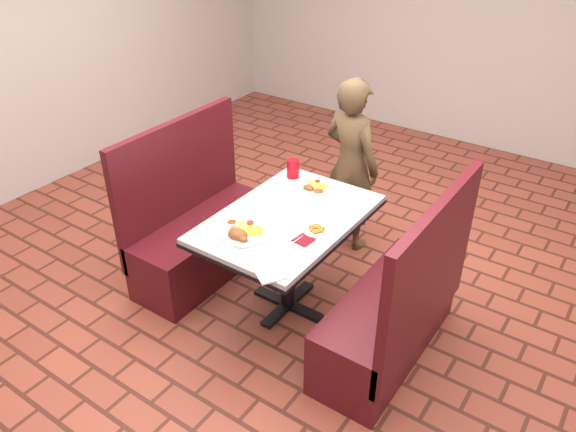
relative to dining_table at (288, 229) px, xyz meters
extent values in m
plane|color=brown|center=(0.00, 0.00, -0.65)|extent=(7.00, 7.00, 0.00)
cube|color=beige|center=(0.00, 3.50, 0.75)|extent=(6.00, 0.04, 2.80)
cube|color=#B7B9BC|center=(0.00, 0.00, 0.08)|extent=(0.80, 1.20, 0.03)
cube|color=black|center=(0.00, 0.00, 0.05)|extent=(0.81, 1.21, 0.02)
cylinder|color=black|center=(0.00, 0.00, -0.30)|extent=(0.10, 0.10, 0.69)
cube|color=black|center=(0.00, 0.00, -0.64)|extent=(0.55, 0.08, 0.03)
cube|color=black|center=(0.00, 0.00, -0.64)|extent=(0.08, 0.55, 0.03)
cube|color=#521219|center=(-0.75, 0.00, -0.43)|extent=(0.45, 1.20, 0.45)
cube|color=#521219|center=(-0.97, 0.00, 0.05)|extent=(0.06, 1.20, 0.95)
cube|color=#521219|center=(0.75, 0.00, -0.43)|extent=(0.45, 1.20, 0.45)
cube|color=#521219|center=(0.97, 0.00, 0.05)|extent=(0.06, 1.20, 0.95)
imported|color=brown|center=(-0.08, 0.97, 0.04)|extent=(0.57, 0.44, 1.39)
cylinder|color=white|center=(-0.09, -0.33, 0.11)|extent=(0.30, 0.30, 0.02)
ellipsoid|color=yellow|center=(-0.06, -0.29, 0.14)|extent=(0.12, 0.12, 0.06)
ellipsoid|color=#8CB548|center=(-0.14, -0.27, 0.13)|extent=(0.12, 0.10, 0.04)
cylinder|color=red|center=(-0.11, -0.25, 0.14)|extent=(0.04, 0.04, 0.01)
ellipsoid|color=brown|center=(-0.10, -0.39, 0.15)|extent=(0.13, 0.10, 0.08)
ellipsoid|color=brown|center=(-0.05, -0.40, 0.14)|extent=(0.07, 0.05, 0.05)
cylinder|color=white|center=(-0.18, -0.34, 0.14)|extent=(0.07, 0.07, 0.04)
cylinder|color=#643113|center=(-0.18, -0.34, 0.16)|extent=(0.06, 0.06, 0.01)
cylinder|color=white|center=(-0.05, 0.40, 0.10)|extent=(0.24, 0.24, 0.01)
ellipsoid|color=yellow|center=(-0.02, 0.43, 0.13)|extent=(0.10, 0.10, 0.04)
ellipsoid|color=#8CB548|center=(-0.09, 0.44, 0.13)|extent=(0.10, 0.08, 0.03)
cylinder|color=red|center=(-0.07, 0.46, 0.13)|extent=(0.04, 0.04, 0.01)
ellipsoid|color=brown|center=(0.00, 0.37, 0.12)|extent=(0.07, 0.07, 0.03)
ellipsoid|color=brown|center=(-0.08, 0.36, 0.13)|extent=(0.08, 0.06, 0.05)
cylinder|color=white|center=(0.25, -0.05, 0.10)|extent=(0.17, 0.17, 0.01)
cube|color=#5D0E16|center=(0.24, -0.18, 0.10)|extent=(0.12, 0.12, 0.00)
cube|color=#B9B8BD|center=(0.21, -0.21, 0.10)|extent=(0.02, 0.14, 0.00)
cylinder|color=red|center=(-0.28, 0.47, 0.16)|extent=(0.09, 0.09, 0.13)
cube|color=white|center=(0.25, -0.55, 0.10)|extent=(0.25, 0.24, 0.01)
cube|color=silver|center=(-0.05, -0.40, 0.11)|extent=(0.07, 0.14, 0.00)
cube|color=#BCBCC0|center=(-0.06, -0.34, 0.11)|extent=(0.04, 0.15, 0.00)
camera|label=1|loc=(1.75, -2.53, 1.98)|focal=35.00mm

